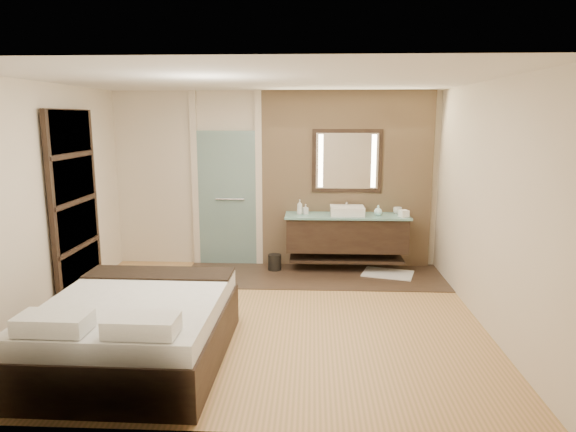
# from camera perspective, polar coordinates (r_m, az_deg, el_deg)

# --- Properties ---
(floor) EXTENTS (5.00, 5.00, 0.00)m
(floor) POSITION_cam_1_polar(r_m,az_deg,el_deg) (6.14, -2.90, -11.11)
(floor) COLOR #9F7942
(floor) RESTS_ON ground
(tile_strip) EXTENTS (3.80, 1.30, 0.01)m
(tile_strip) POSITION_cam_1_polar(r_m,az_deg,el_deg) (7.62, 2.81, -6.63)
(tile_strip) COLOR #35271C
(tile_strip) RESTS_ON floor
(stone_wall) EXTENTS (2.60, 0.08, 2.70)m
(stone_wall) POSITION_cam_1_polar(r_m,az_deg,el_deg) (7.95, 6.51, 3.97)
(stone_wall) COLOR tan
(stone_wall) RESTS_ON floor
(vanity) EXTENTS (1.85, 0.55, 0.88)m
(vanity) POSITION_cam_1_polar(r_m,az_deg,el_deg) (7.79, 6.52, -1.91)
(vanity) COLOR black
(vanity) RESTS_ON stone_wall
(mirror_unit) EXTENTS (1.06, 0.04, 0.96)m
(mirror_unit) POSITION_cam_1_polar(r_m,az_deg,el_deg) (7.87, 6.58, 6.10)
(mirror_unit) COLOR black
(mirror_unit) RESTS_ON stone_wall
(frosted_door) EXTENTS (1.10, 0.12, 2.70)m
(frosted_door) POSITION_cam_1_polar(r_m,az_deg,el_deg) (8.06, -6.77, 2.59)
(frosted_door) COLOR #ABD9D2
(frosted_door) RESTS_ON floor
(shoji_partition) EXTENTS (0.06, 1.20, 2.40)m
(shoji_partition) POSITION_cam_1_polar(r_m,az_deg,el_deg) (7.03, -22.58, 1.14)
(shoji_partition) COLOR black
(shoji_partition) RESTS_ON floor
(bed) EXTENTS (1.66, 2.06, 0.78)m
(bed) POSITION_cam_1_polar(r_m,az_deg,el_deg) (5.19, -16.49, -11.93)
(bed) COLOR black
(bed) RESTS_ON floor
(bath_mat) EXTENTS (0.83, 0.68, 0.02)m
(bath_mat) POSITION_cam_1_polar(r_m,az_deg,el_deg) (7.81, 11.03, -6.30)
(bath_mat) COLOR silver
(bath_mat) RESTS_ON floor
(waste_bin) EXTENTS (0.26, 0.26, 0.25)m
(waste_bin) POSITION_cam_1_polar(r_m,az_deg,el_deg) (7.84, -1.50, -5.19)
(waste_bin) COLOR black
(waste_bin) RESTS_ON floor
(tissue_box) EXTENTS (0.16, 0.16, 0.10)m
(tissue_box) POSITION_cam_1_polar(r_m,az_deg,el_deg) (7.70, 12.74, 0.27)
(tissue_box) COLOR white
(tissue_box) RESTS_ON vanity
(soap_bottle_a) EXTENTS (0.11, 0.11, 0.22)m
(soap_bottle_a) POSITION_cam_1_polar(r_m,az_deg,el_deg) (7.70, 1.31, 1.01)
(soap_bottle_a) COLOR silver
(soap_bottle_a) RESTS_ON vanity
(soap_bottle_b) EXTENTS (0.09, 0.09, 0.15)m
(soap_bottle_b) POSITION_cam_1_polar(r_m,az_deg,el_deg) (7.72, 1.96, 0.77)
(soap_bottle_b) COLOR #B2B2B2
(soap_bottle_b) RESTS_ON vanity
(soap_bottle_c) EXTENTS (0.13, 0.13, 0.16)m
(soap_bottle_c) POSITION_cam_1_polar(r_m,az_deg,el_deg) (7.73, 9.98, 0.63)
(soap_bottle_c) COLOR #BEEFEF
(soap_bottle_c) RESTS_ON vanity
(cup) EXTENTS (0.13, 0.13, 0.10)m
(cup) POSITION_cam_1_polar(r_m,az_deg,el_deg) (7.92, 12.08, 0.59)
(cup) COLOR silver
(cup) RESTS_ON vanity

